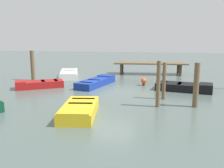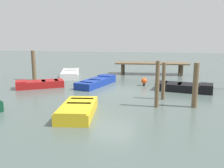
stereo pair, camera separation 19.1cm
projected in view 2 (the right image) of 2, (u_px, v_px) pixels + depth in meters
ground_plane at (112, 90)px, 13.23m from camera, size 80.00×80.00×0.00m
dock_segment at (151, 64)px, 19.05m from camera, size 5.85×2.14×0.95m
rowboat_black at (184, 87)px, 13.00m from camera, size 3.11×1.66×0.46m
rowboat_blue at (97, 82)px, 14.59m from camera, size 1.74×3.63×0.46m
rowboat_yellow at (78, 109)px, 8.88m from camera, size 1.62×2.81×0.46m
rowboat_red at (40, 84)px, 13.92m from camera, size 2.78×2.29×0.46m
rowboat_white at (70, 74)px, 18.13m from camera, size 2.51×4.11×0.46m
mooring_piling_near_left at (195, 85)px, 9.75m from camera, size 0.22×0.22×1.86m
mooring_piling_mid_left at (34, 65)px, 16.34m from camera, size 0.27×0.27×2.03m
mooring_piling_near_right at (164, 81)px, 11.08m from camera, size 0.17×0.17×1.74m
mooring_piling_far_right at (157, 84)px, 9.79m from camera, size 0.17×0.17×1.93m
marker_buoy at (144, 81)px, 14.49m from camera, size 0.36×0.36×0.48m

